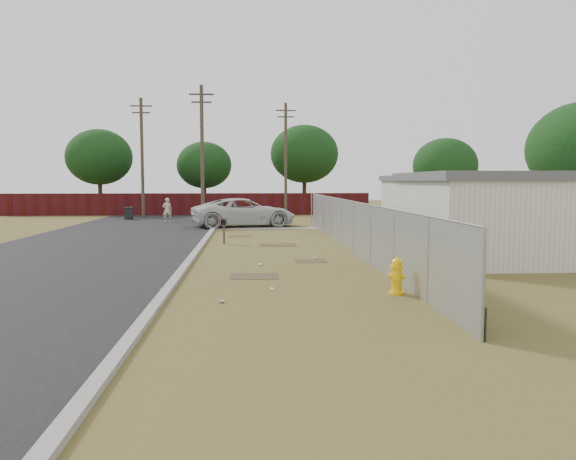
{
  "coord_description": "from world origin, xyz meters",
  "views": [
    {
      "loc": [
        -0.92,
        -21.29,
        2.79
      ],
      "look_at": [
        0.4,
        -1.99,
        1.1
      ],
      "focal_mm": 35.0,
      "sensor_mm": 36.0,
      "label": 1
    }
  ],
  "objects": [
    {
      "name": "fire_hydrant",
      "position": [
        2.69,
        -7.83,
        0.44
      ],
      "size": [
        0.47,
        0.47,
        0.95
      ],
      "color": "yellow",
      "rests_on": "ground"
    },
    {
      "name": "houses",
      "position": [
        9.7,
        3.13,
        1.56
      ],
      "size": [
        9.3,
        17.24,
        3.1
      ],
      "color": "silver",
      "rests_on": "ground"
    },
    {
      "name": "pedestrian",
      "position": [
        -6.48,
        17.03,
        0.83
      ],
      "size": [
        0.66,
        0.49,
        1.66
      ],
      "primitive_type": "imported",
      "rotation": [
        0.0,
        0.0,
        3.3
      ],
      "color": "#C9B794",
      "rests_on": "ground"
    },
    {
      "name": "scattered_litter",
      "position": [
        0.05,
        -3.24,
        0.04
      ],
      "size": [
        3.08,
        12.52,
        0.07
      ],
      "color": "white",
      "rests_on": "ground"
    },
    {
      "name": "pickup_truck",
      "position": [
        -1.26,
        13.04,
        0.88
      ],
      "size": [
        6.84,
        4.4,
        1.75
      ],
      "primitive_type": "imported",
      "rotation": [
        0.0,
        0.0,
        1.82
      ],
      "color": "silver",
      "rests_on": "ground"
    },
    {
      "name": "trash_bin",
      "position": [
        -9.66,
        19.94,
        0.46
      ],
      "size": [
        0.61,
        0.65,
        0.91
      ],
      "color": "black",
      "rests_on": "ground"
    },
    {
      "name": "utility_poles",
      "position": [
        -3.67,
        20.67,
        4.69
      ],
      "size": [
        12.6,
        8.24,
        9.0
      ],
      "color": "#4A3E31",
      "rests_on": "ground"
    },
    {
      "name": "street",
      "position": [
        -6.76,
        8.05,
        0.02
      ],
      "size": [
        15.1,
        60.0,
        0.12
      ],
      "color": "black",
      "rests_on": "ground"
    },
    {
      "name": "privacy_fence",
      "position": [
        -6.0,
        25.0,
        0.9
      ],
      "size": [
        30.0,
        0.12,
        1.8
      ],
      "primitive_type": "cube",
      "color": "#3F0D13",
      "rests_on": "ground"
    },
    {
      "name": "horizon_trees",
      "position": [
        0.84,
        23.56,
        4.63
      ],
      "size": [
        33.32,
        31.94,
        7.78
      ],
      "color": "#362718",
      "rests_on": "ground"
    },
    {
      "name": "mailbox",
      "position": [
        -2.06,
        3.69,
        0.88
      ],
      "size": [
        0.22,
        0.49,
        1.12
      ],
      "color": "brown",
      "rests_on": "ground"
    },
    {
      "name": "chainlink_fence",
      "position": [
        3.12,
        1.03,
        0.8
      ],
      "size": [
        0.1,
        27.06,
        2.02
      ],
      "color": "gray",
      "rests_on": "ground"
    },
    {
      "name": "ground",
      "position": [
        0.0,
        0.0,
        0.0
      ],
      "size": [
        120.0,
        120.0,
        0.0
      ],
      "primitive_type": "plane",
      "color": "brown",
      "rests_on": "ground"
    }
  ]
}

